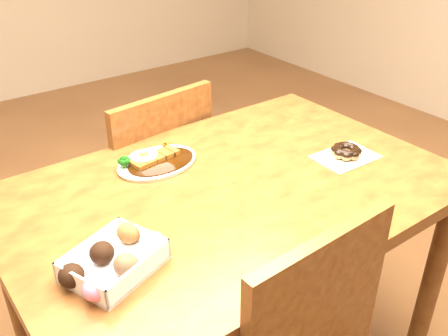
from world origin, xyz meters
TOP-DOWN VIEW (x-y plane):
  - table at (0.00, 0.00)m, footprint 1.20×0.80m
  - chair_far at (0.02, 0.54)m, footprint 0.47×0.47m
  - katsu_curry_plate at (-0.11, 0.22)m, footprint 0.25×0.19m
  - donut_box at (-0.40, -0.12)m, footprint 0.23×0.20m
  - pon_de_ring at (0.37, -0.07)m, footprint 0.19×0.13m

SIDE VIEW (x-z plane):
  - chair_far at x=0.02m, z-range 0.04..0.91m
  - table at x=0.00m, z-range 0.28..1.03m
  - katsu_curry_plate at x=-0.11m, z-range 0.74..0.79m
  - pon_de_ring at x=0.37m, z-range 0.75..0.79m
  - donut_box at x=-0.40m, z-range 0.75..0.80m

